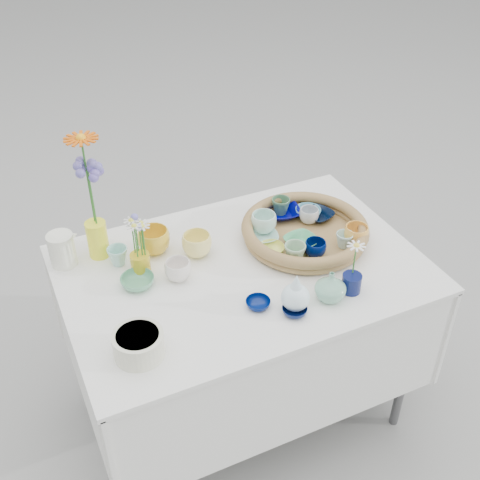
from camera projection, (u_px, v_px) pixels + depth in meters
name	position (u px, v px, depth m)	size (l,w,h in m)	color
ground	(242.00, 406.00, 2.58)	(80.00, 80.00, 0.00)	gray
display_table	(242.00, 406.00, 2.58)	(1.26, 0.86, 0.77)	white
wicker_tray	(305.00, 231.00, 2.24)	(0.47, 0.47, 0.08)	brown
tray_ceramic_0	(282.00, 212.00, 2.35)	(0.14, 0.14, 0.03)	#020470
tray_ceramic_1	(318.00, 215.00, 2.34)	(0.11, 0.11, 0.03)	black
tray_ceramic_2	(356.00, 235.00, 2.20)	(0.09, 0.09, 0.07)	#FFB346
tray_ceramic_3	(301.00, 242.00, 2.20)	(0.12, 0.12, 0.03)	#49A96E
tray_ceramic_4	(295.00, 253.00, 2.10)	(0.08, 0.08, 0.07)	#93BA92
tray_ceramic_5	(263.00, 237.00, 2.22)	(0.11, 0.11, 0.03)	#9AC8BC
tray_ceramic_6	(264.00, 223.00, 2.25)	(0.10, 0.10, 0.08)	#C4F3E4
tray_ceramic_7	(309.00, 216.00, 2.31)	(0.08, 0.08, 0.06)	silver
tray_ceramic_8	(308.00, 212.00, 2.35)	(0.10, 0.10, 0.03)	#78DAF3
tray_ceramic_9	(315.00, 249.00, 2.13)	(0.08, 0.08, 0.06)	#00104D
tray_ceramic_10	(272.00, 250.00, 2.16)	(0.09, 0.09, 0.03)	#D9DE58
tray_ceramic_11	(344.00, 240.00, 2.18)	(0.06, 0.06, 0.06)	silver
tray_ceramic_12	(281.00, 206.00, 2.35)	(0.07, 0.07, 0.07)	#406E4C
loose_ceramic_0	(154.00, 241.00, 2.18)	(0.12, 0.12, 0.09)	gold
loose_ceramic_1	(197.00, 245.00, 2.16)	(0.11, 0.11, 0.09)	#FFEC7D
loose_ceramic_2	(137.00, 282.00, 2.04)	(0.12, 0.12, 0.04)	#5BA47A
loose_ceramic_3	(178.00, 270.00, 2.06)	(0.09, 0.09, 0.07)	white
loose_ceramic_4	(258.00, 304.00, 1.95)	(0.08, 0.08, 0.03)	#001153
loose_ceramic_5	(118.00, 256.00, 2.12)	(0.07, 0.07, 0.07)	#A4E1D0
loose_ceramic_6	(295.00, 311.00, 1.93)	(0.08, 0.08, 0.03)	#071340
fluted_bowl	(139.00, 344.00, 1.77)	(0.15, 0.15, 0.08)	beige
bud_vase_paleblue	(296.00, 291.00, 1.91)	(0.09, 0.09, 0.14)	white
bud_vase_seafoam	(331.00, 286.00, 1.96)	(0.10, 0.10, 0.11)	#77B596
bud_vase_cobalt	(351.00, 283.00, 2.01)	(0.07, 0.07, 0.07)	#0B1347
single_daisy	(355.00, 259.00, 1.97)	(0.07, 0.07, 0.13)	white
tall_vase_yellow	(98.00, 239.00, 2.14)	(0.07, 0.07, 0.14)	#F8F62B
gerbera	(88.00, 182.00, 2.02)	(0.13, 0.13, 0.34)	#DC5909
hydrangea	(92.00, 198.00, 2.04)	(0.08, 0.08, 0.29)	#6856B2
white_pitcher	(62.00, 250.00, 2.11)	(0.13, 0.09, 0.12)	white
daisy_cup	(140.00, 263.00, 2.09)	(0.07, 0.07, 0.07)	gold
daisy_posy	(137.00, 234.00, 2.03)	(0.08, 0.08, 0.16)	silver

